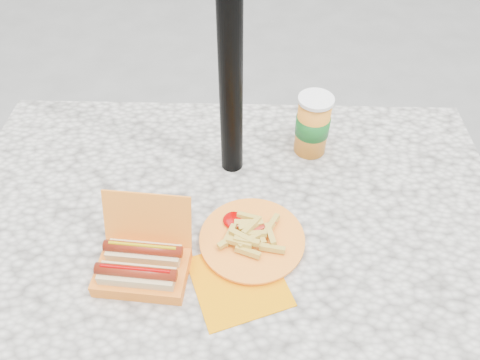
{
  "coord_description": "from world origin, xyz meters",
  "views": [
    {
      "loc": [
        0.04,
        -0.64,
        1.52
      ],
      "look_at": [
        0.02,
        0.06,
        0.8
      ],
      "focal_mm": 35.0,
      "sensor_mm": 36.0,
      "label": 1
    }
  ],
  "objects_px": {
    "hotdog_box": "(142,264)",
    "soda_cup": "(313,125)",
    "umbrella_pole": "(230,28)",
    "fries_plate": "(250,241)"
  },
  "relations": [
    {
      "from": "hotdog_box",
      "to": "soda_cup",
      "type": "height_order",
      "value": "soda_cup"
    },
    {
      "from": "hotdog_box",
      "to": "soda_cup",
      "type": "xyz_separation_m",
      "value": [
        0.34,
        0.37,
        0.05
      ]
    },
    {
      "from": "umbrella_pole",
      "to": "hotdog_box",
      "type": "xyz_separation_m",
      "value": [
        -0.16,
        -0.31,
        -0.32
      ]
    },
    {
      "from": "umbrella_pole",
      "to": "soda_cup",
      "type": "distance_m",
      "value": 0.34
    },
    {
      "from": "umbrella_pole",
      "to": "hotdog_box",
      "type": "bearing_deg",
      "value": -117.11
    },
    {
      "from": "umbrella_pole",
      "to": "soda_cup",
      "type": "relative_size",
      "value": 14.31
    },
    {
      "from": "hotdog_box",
      "to": "fries_plate",
      "type": "xyz_separation_m",
      "value": [
        0.2,
        0.07,
        -0.02
      ]
    },
    {
      "from": "fries_plate",
      "to": "soda_cup",
      "type": "distance_m",
      "value": 0.33
    },
    {
      "from": "fries_plate",
      "to": "soda_cup",
      "type": "xyz_separation_m",
      "value": [
        0.14,
        0.29,
        0.07
      ]
    },
    {
      "from": "umbrella_pole",
      "to": "hotdog_box",
      "type": "relative_size",
      "value": 12.08
    }
  ]
}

